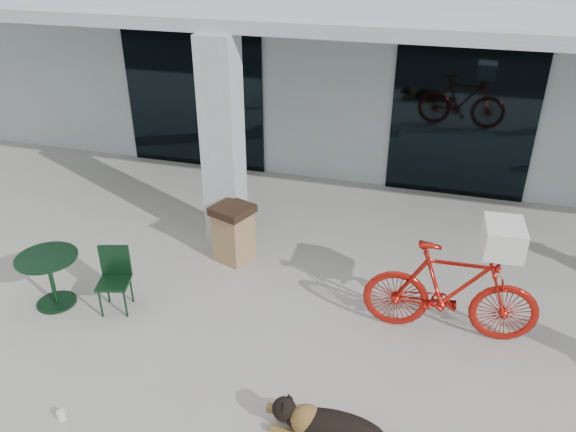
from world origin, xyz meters
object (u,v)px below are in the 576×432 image
(dog, at_px, (335,427))
(cafe_chair_near, at_px, (114,282))
(bicycle, at_px, (451,291))
(cafe_table_near, at_px, (52,280))
(trash_receptacle, at_px, (233,233))

(dog, xyz_separation_m, cafe_chair_near, (-3.10, 1.25, 0.23))
(bicycle, height_order, cafe_table_near, bicycle)
(dog, height_order, trash_receptacle, trash_receptacle)
(cafe_chair_near, relative_size, trash_receptacle, 0.98)
(bicycle, xyz_separation_m, dog, (-0.94, -1.95, -0.42))
(bicycle, bearing_deg, cafe_table_near, 96.64)
(bicycle, xyz_separation_m, cafe_chair_near, (-4.04, -0.71, -0.18))
(bicycle, distance_m, cafe_chair_near, 4.10)
(bicycle, distance_m, dog, 2.21)
(trash_receptacle, bearing_deg, cafe_chair_near, -122.78)
(bicycle, height_order, trash_receptacle, bicycle)
(trash_receptacle, bearing_deg, dog, -53.14)
(trash_receptacle, bearing_deg, bicycle, -15.59)
(cafe_table_near, bearing_deg, bicycle, 9.56)
(cafe_table_near, height_order, trash_receptacle, trash_receptacle)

